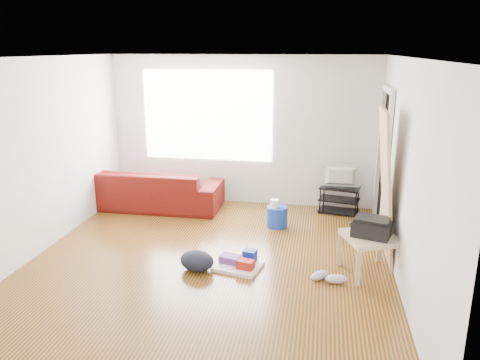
% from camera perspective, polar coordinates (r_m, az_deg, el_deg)
% --- Properties ---
extents(room, '(4.51, 5.01, 2.51)m').
position_cam_1_polar(room, '(5.64, -3.06, 1.96)').
color(room, '#49250A').
rests_on(room, ground).
extents(sofa, '(2.24, 0.88, 0.65)m').
position_cam_1_polar(sofa, '(8.07, -10.31, -3.26)').
color(sofa, '#4C0D0A').
rests_on(sofa, ground).
extents(tv_stand, '(0.69, 0.47, 0.43)m').
position_cam_1_polar(tv_stand, '(7.78, 12.00, -2.34)').
color(tv_stand, black).
rests_on(tv_stand, ground).
extents(tv, '(0.62, 0.08, 0.36)m').
position_cam_1_polar(tv, '(7.67, 12.16, 0.41)').
color(tv, black).
rests_on(tv, tv_stand).
extents(side_table, '(0.76, 0.76, 0.48)m').
position_cam_1_polar(side_table, '(5.76, 15.64, -7.24)').
color(side_table, '#BFAB8B').
rests_on(side_table, ground).
extents(printer, '(0.50, 0.43, 0.22)m').
position_cam_1_polar(printer, '(5.70, 15.78, -5.53)').
color(printer, black).
rests_on(printer, side_table).
extents(bucket, '(0.35, 0.35, 0.31)m').
position_cam_1_polar(bucket, '(7.13, 4.51, -5.64)').
color(bucket, '#1338B6').
rests_on(bucket, ground).
extents(toilet_paper, '(0.13, 0.13, 0.12)m').
position_cam_1_polar(toilet_paper, '(7.03, 4.21, -4.07)').
color(toilet_paper, white).
rests_on(toilet_paper, bucket).
extents(cleaning_tray, '(0.63, 0.55, 0.20)m').
position_cam_1_polar(cleaning_tray, '(5.82, -0.07, -10.08)').
color(cleaning_tray, white).
rests_on(cleaning_tray, ground).
extents(backpack, '(0.53, 0.48, 0.24)m').
position_cam_1_polar(backpack, '(5.81, -5.24, -10.84)').
color(backpack, black).
rests_on(backpack, ground).
extents(sneakers, '(0.45, 0.26, 0.10)m').
position_cam_1_polar(sneakers, '(5.60, 10.64, -11.57)').
color(sneakers, '#B4B3C8').
rests_on(sneakers, ground).
extents(door_panel, '(0.24, 0.77, 1.91)m').
position_cam_1_polar(door_panel, '(6.34, 16.67, -9.14)').
color(door_panel, tan).
rests_on(door_panel, ground).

